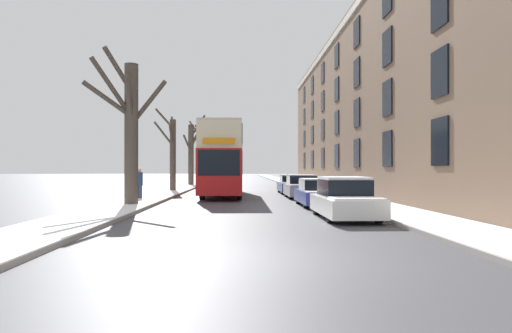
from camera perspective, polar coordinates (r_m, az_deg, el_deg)
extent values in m
plane|color=#424247|center=(9.16, 0.37, -11.47)|extent=(320.00, 320.00, 0.00)
cube|color=gray|center=(62.24, -6.82, -1.89)|extent=(2.48, 130.00, 0.13)
cube|color=white|center=(62.24, -6.82, -1.82)|extent=(2.46, 130.00, 0.03)
cube|color=gray|center=(62.30, 3.69, -1.89)|extent=(2.48, 130.00, 0.13)
cube|color=white|center=(62.30, 3.69, -1.82)|extent=(2.46, 130.00, 0.03)
cube|color=#7A604C|center=(36.53, 17.08, 6.81)|extent=(9.00, 47.43, 12.60)
cube|color=black|center=(17.96, 22.00, 2.90)|extent=(0.08, 1.40, 1.76)
cube|color=black|center=(23.52, 16.10, 2.13)|extent=(0.08, 1.40, 1.76)
cube|color=black|center=(29.25, 12.49, 1.65)|extent=(0.08, 1.40, 1.76)
cube|color=black|center=(35.05, 10.07, 1.32)|extent=(0.08, 1.40, 1.76)
cube|color=black|center=(40.90, 8.34, 1.08)|extent=(0.08, 1.40, 1.76)
cube|color=black|center=(46.78, 7.04, 0.91)|extent=(0.08, 1.40, 1.76)
cube|color=black|center=(52.68, 6.03, 0.77)|extent=(0.08, 1.40, 1.76)
cube|color=black|center=(18.27, 21.98, 10.81)|extent=(0.08, 1.40, 1.76)
cube|color=black|center=(23.77, 16.09, 8.21)|extent=(0.08, 1.40, 1.76)
cube|color=black|center=(29.44, 12.48, 6.55)|extent=(0.08, 1.40, 1.76)
cube|color=black|center=(35.22, 10.06, 5.42)|extent=(0.08, 1.40, 1.76)
cube|color=black|center=(41.04, 8.33, 4.60)|extent=(0.08, 1.40, 1.76)
cube|color=black|center=(46.90, 7.04, 3.99)|extent=(0.08, 1.40, 1.76)
cube|color=black|center=(52.79, 6.03, 3.51)|extent=(0.08, 1.40, 1.76)
cube|color=black|center=(18.92, 21.96, 18.33)|extent=(0.08, 1.40, 1.76)
cube|color=black|center=(24.27, 16.08, 14.11)|extent=(0.08, 1.40, 1.76)
cube|color=black|center=(29.85, 12.48, 11.36)|extent=(0.08, 1.40, 1.76)
cube|color=black|center=(35.56, 10.06, 9.47)|extent=(0.08, 1.40, 1.76)
cube|color=black|center=(41.34, 8.33, 8.09)|extent=(0.08, 1.40, 1.76)
cube|color=black|center=(47.16, 7.04, 7.04)|extent=(0.08, 1.40, 1.76)
cube|color=black|center=(53.02, 6.03, 6.22)|extent=(0.08, 1.40, 1.76)
cube|color=black|center=(30.46, 12.47, 16.01)|extent=(0.08, 1.40, 1.76)
cube|color=black|center=(36.07, 10.06, 13.42)|extent=(0.08, 1.40, 1.76)
cube|color=black|center=(41.78, 8.33, 11.51)|extent=(0.08, 1.40, 1.76)
cube|color=black|center=(47.55, 7.03, 10.05)|extent=(0.08, 1.40, 1.76)
cube|color=black|center=(53.36, 6.03, 8.91)|extent=(0.08, 1.40, 1.76)
cube|color=beige|center=(36.52, 10.04, 16.08)|extent=(0.12, 46.48, 0.44)
cylinder|color=#4C4238|center=(22.03, -15.32, 3.76)|extent=(0.63, 0.63, 6.67)
cylinder|color=#4C4238|center=(22.01, -16.86, 11.54)|extent=(1.21, 1.40, 1.90)
cylinder|color=#4C4238|center=(21.99, -17.59, 9.38)|extent=(1.80, 1.30, 2.65)
cylinder|color=#4C4238|center=(21.85, -18.03, 7.96)|extent=(2.04, 1.45, 1.56)
cylinder|color=#4C4238|center=(21.68, -15.62, 7.95)|extent=(0.24, 1.26, 2.21)
cylinder|color=#4C4238|center=(22.40, -13.29, 7.80)|extent=(1.70, 1.01, 2.28)
cylinder|color=#4C4238|center=(35.57, -10.35, 1.32)|extent=(0.46, 0.46, 5.58)
cylinder|color=#4C4238|center=(35.84, -11.39, 5.91)|extent=(1.43, 0.24, 1.57)
cylinder|color=#4C4238|center=(35.14, -10.55, 3.87)|extent=(0.27, 1.20, 1.76)
cylinder|color=#4C4238|center=(36.11, -11.47, 4.03)|extent=(1.70, 0.85, 1.99)
cylinder|color=#4C4238|center=(36.74, -10.42, 4.30)|extent=(0.58, 2.24, 2.64)
cylinder|color=#4C4238|center=(47.95, -8.13, 1.39)|extent=(0.58, 0.58, 6.40)
cylinder|color=#4C4238|center=(48.75, -7.27, 5.03)|extent=(1.56, 1.61, 2.53)
cylinder|color=#4C4238|center=(47.04, -8.56, 2.81)|extent=(0.72, 2.16, 1.78)
cylinder|color=#4C4238|center=(48.01, -7.17, 4.36)|extent=(1.79, 0.21, 2.74)
cylinder|color=#4C4238|center=(47.90, -7.66, 3.30)|extent=(1.02, 0.39, 1.65)
cylinder|color=#4C4238|center=(61.49, -6.55, 1.09)|extent=(0.60, 0.60, 6.56)
cylinder|color=#4C4238|center=(60.90, -6.39, 2.47)|extent=(0.69, 1.50, 1.90)
cylinder|color=#4C4238|center=(61.44, -7.42, 4.34)|extent=(2.07, 0.89, 2.85)
cylinder|color=#4C4238|center=(61.14, -7.07, 4.33)|extent=(1.30, 1.42, 1.82)
cylinder|color=#4C4238|center=(61.06, -6.98, 2.98)|extent=(1.12, 1.39, 2.72)
cylinder|color=#4C4238|center=(61.96, -5.77, 3.74)|extent=(1.85, 1.05, 2.71)
cube|color=red|center=(30.07, -4.13, -0.61)|extent=(2.49, 11.51, 2.56)
cube|color=beige|center=(30.13, -4.13, 3.26)|extent=(2.44, 11.28, 1.51)
cube|color=beige|center=(30.19, -4.12, 4.80)|extent=(2.44, 11.28, 0.12)
cube|color=black|center=(30.07, -4.13, 0.33)|extent=(2.52, 10.13, 1.33)
cube|color=black|center=(30.13, -4.13, 3.40)|extent=(2.52, 10.13, 1.15)
cube|color=black|center=(24.34, -4.65, 0.48)|extent=(2.24, 0.06, 1.40)
cube|color=orange|center=(24.38, -4.65, 3.22)|extent=(1.74, 0.05, 0.32)
cylinder|color=black|center=(26.72, -6.72, -3.03)|extent=(0.30, 1.01, 1.01)
cylinder|color=black|center=(26.62, -2.11, -3.04)|extent=(0.30, 1.01, 1.01)
cylinder|color=black|center=(33.37, -5.75, -2.49)|extent=(0.30, 1.01, 1.01)
cylinder|color=black|center=(33.29, -2.06, -2.50)|extent=(0.30, 1.01, 1.01)
cube|color=silver|center=(16.66, 11.04, -4.78)|extent=(1.82, 4.55, 0.61)
cube|color=black|center=(16.80, 10.90, -2.65)|extent=(1.56, 2.28, 0.62)
cube|color=white|center=(16.79, 10.90, -1.43)|extent=(1.53, 2.16, 0.10)
cube|color=white|center=(15.07, 12.42, -3.94)|extent=(1.63, 1.19, 0.08)
cylinder|color=black|center=(15.18, 9.25, -5.83)|extent=(0.20, 0.63, 0.63)
cylinder|color=black|center=(15.57, 15.06, -5.69)|extent=(0.20, 0.63, 0.63)
cylinder|color=black|center=(17.86, 7.55, -5.00)|extent=(0.20, 0.63, 0.63)
cylinder|color=black|center=(18.19, 12.54, -4.91)|extent=(0.20, 0.63, 0.63)
cube|color=navy|center=(22.14, 7.80, -3.73)|extent=(1.83, 4.41, 0.57)
cube|color=black|center=(22.29, 7.72, -2.31)|extent=(1.57, 2.21, 0.52)
cube|color=white|center=(22.28, 7.72, -1.57)|extent=(1.53, 2.10, 0.06)
cube|color=white|center=(20.58, 8.53, -3.13)|extent=(1.64, 1.15, 0.05)
cylinder|color=black|center=(20.72, 6.22, -4.33)|extent=(0.20, 0.65, 0.65)
cylinder|color=black|center=(21.00, 10.57, -4.27)|extent=(0.20, 0.65, 0.65)
cylinder|color=black|center=(23.34, 5.30, -3.88)|extent=(0.20, 0.65, 0.65)
cylinder|color=black|center=(23.59, 9.18, -3.84)|extent=(0.20, 0.65, 0.65)
cube|color=#9EA3AD|center=(28.09, 5.72, -2.91)|extent=(1.88, 4.11, 0.66)
cube|color=black|center=(28.23, 5.68, -1.68)|extent=(1.62, 2.06, 0.53)
cube|color=white|center=(28.23, 5.68, -1.08)|extent=(1.58, 1.95, 0.07)
cube|color=white|center=(26.63, 6.14, -2.28)|extent=(1.70, 1.07, 0.05)
cylinder|color=black|center=(26.78, 4.31, -3.47)|extent=(0.20, 0.60, 0.60)
cylinder|color=black|center=(27.01, 7.82, -3.44)|extent=(0.20, 0.60, 0.60)
cylinder|color=black|center=(29.23, 3.78, -3.20)|extent=(0.20, 0.60, 0.60)
cylinder|color=black|center=(29.44, 7.01, -3.18)|extent=(0.20, 0.60, 0.60)
cube|color=navy|center=(33.25, 4.53, -2.55)|extent=(1.87, 4.53, 0.61)
cube|color=black|center=(33.41, 4.50, -1.60)|extent=(1.61, 2.27, 0.49)
cube|color=white|center=(33.41, 4.50, -1.10)|extent=(1.57, 2.15, 0.10)
cube|color=white|center=(31.64, 4.86, -2.04)|extent=(1.69, 1.18, 0.08)
cylinder|color=black|center=(31.82, 3.33, -2.94)|extent=(0.20, 0.63, 0.63)
cylinder|color=black|center=(32.02, 6.28, -2.93)|extent=(0.20, 0.63, 0.63)
cylinder|color=black|center=(34.53, 2.92, -2.74)|extent=(0.20, 0.63, 0.63)
cylinder|color=black|center=(34.71, 5.64, -2.72)|extent=(0.20, 0.63, 0.63)
cylinder|color=navy|center=(26.08, -14.55, -3.27)|extent=(0.19, 0.19, 0.85)
cylinder|color=navy|center=(25.97, -14.24, -3.28)|extent=(0.19, 0.19, 0.85)
cylinder|color=navy|center=(26.00, -14.40, -1.52)|extent=(0.40, 0.40, 0.74)
sphere|color=beige|center=(25.99, -14.39, -0.44)|extent=(0.24, 0.24, 0.24)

